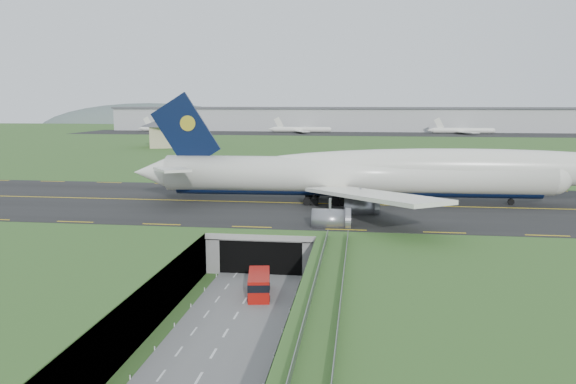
# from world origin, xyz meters

# --- Properties ---
(ground) EXTENTS (900.00, 900.00, 0.00)m
(ground) POSITION_xyz_m (0.00, 0.00, 0.00)
(ground) COLOR #376026
(ground) RESTS_ON ground
(airfield_deck) EXTENTS (800.00, 800.00, 6.00)m
(airfield_deck) POSITION_xyz_m (0.00, 0.00, 3.00)
(airfield_deck) COLOR gray
(airfield_deck) RESTS_ON ground
(trench_road) EXTENTS (12.00, 75.00, 0.20)m
(trench_road) POSITION_xyz_m (0.00, -7.50, 0.10)
(trench_road) COLOR slate
(trench_road) RESTS_ON ground
(taxiway) EXTENTS (800.00, 44.00, 0.18)m
(taxiway) POSITION_xyz_m (0.00, 33.00, 6.09)
(taxiway) COLOR black
(taxiway) RESTS_ON airfield_deck
(tunnel_portal) EXTENTS (17.00, 22.30, 6.00)m
(tunnel_portal) POSITION_xyz_m (0.00, 16.71, 3.33)
(tunnel_portal) COLOR gray
(tunnel_portal) RESTS_ON ground
(guideway) EXTENTS (3.00, 53.00, 7.05)m
(guideway) POSITION_xyz_m (11.00, -19.11, 5.32)
(guideway) COLOR #A8A8A3
(guideway) RESTS_ON ground
(jumbo_jet) EXTENTS (100.75, 63.67, 21.07)m
(jumbo_jet) POSITION_xyz_m (20.08, 35.17, 11.68)
(jumbo_jet) COLOR white
(jumbo_jet) RESTS_ON ground
(shuttle_tram) EXTENTS (3.84, 7.54, 2.94)m
(shuttle_tram) POSITION_xyz_m (1.39, -0.72, 1.62)
(shuttle_tram) COLOR #AB110B
(shuttle_tram) RESTS_ON ground
(service_building) EXTENTS (30.48, 30.48, 13.11)m
(service_building) POSITION_xyz_m (-65.57, 158.66, 13.76)
(service_building) COLOR #BDB288
(service_building) RESTS_ON ground
(cargo_terminal) EXTENTS (320.00, 67.00, 15.60)m
(cargo_terminal) POSITION_xyz_m (-0.18, 299.41, 13.96)
(cargo_terminal) COLOR #B2B2B2
(cargo_terminal) RESTS_ON ground
(distant_hills) EXTENTS (700.00, 91.00, 60.00)m
(distant_hills) POSITION_xyz_m (64.38, 430.00, -4.00)
(distant_hills) COLOR #50605E
(distant_hills) RESTS_ON ground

